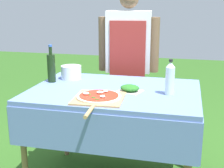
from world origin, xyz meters
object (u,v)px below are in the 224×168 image
Objects in this scene: prep_table at (114,100)px; herb_container at (130,88)px; oil_bottle at (51,67)px; mixing_tub at (71,72)px; water_bottle at (170,78)px; person_cook at (128,57)px; pizza_on_peel at (99,98)px.

herb_container is at bearing -15.88° from prep_table.
oil_bottle is 1.79× the size of mixing_tub.
water_bottle is at bearing -6.02° from prep_table.
person_cook reaches higher than herb_container.
pizza_on_peel is at bearing -35.79° from oil_bottle.
pizza_on_peel is at bearing 84.79° from person_cook.
prep_table is 0.47m from water_bottle.
prep_table is 2.34× the size of pizza_on_peel.
herb_container is (0.16, -0.79, -0.09)m from person_cook.
herb_container is (0.17, 0.24, 0.01)m from pizza_on_peel.
water_bottle is (0.45, -0.80, 0.01)m from person_cook.
mixing_tub is at bearing 162.06° from water_bottle.
person_cook is (-0.04, 0.76, 0.20)m from prep_table.
pizza_on_peel is at bearing -126.03° from herb_container.
herb_container is at bearing 50.33° from pizza_on_peel.
person_cook is at bearing 85.91° from pizza_on_peel.
person_cook is 0.82m from herb_container.
person_cook is 6.12× the size of water_bottle.
herb_container reaches higher than pizza_on_peel.
person_cook is 2.88× the size of pizza_on_peel.
person_cook is 5.10× the size of oil_bottle.
water_bottle is 0.89m from mixing_tub.
prep_table is 0.60m from oil_bottle.
herb_container is (-0.29, 0.01, -0.10)m from water_bottle.
water_bottle is at bearing -17.94° from mixing_tub.
herb_container is (0.13, -0.04, 0.11)m from prep_table.
water_bottle is (0.97, -0.14, -0.00)m from oil_bottle.
mixing_tub is (-0.40, -0.53, -0.06)m from person_cook.
water_bottle reaches higher than herb_container.
oil_bottle is (-0.51, -0.67, 0.01)m from person_cook.
oil_bottle reaches higher than pizza_on_peel.
oil_bottle is at bearing 169.24° from herb_container.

